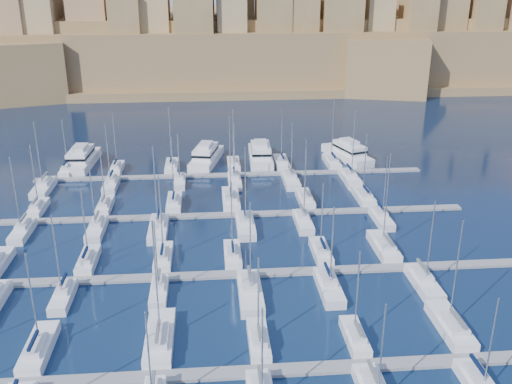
{
  "coord_description": "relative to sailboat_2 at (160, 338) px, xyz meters",
  "views": [
    {
      "loc": [
        -4.56,
        -85.41,
        41.38
      ],
      "look_at": [
        3.19,
        6.0,
        6.05
      ],
      "focal_mm": 40.0,
      "sensor_mm": 36.0,
      "label": 1
    }
  ],
  "objects": [
    {
      "name": "sailboat_41",
      "position": [
        34.58,
        65.25,
        -0.02
      ],
      "size": [
        2.78,
        9.28,
        15.56
      ],
      "color": "silver",
      "rests_on": "ground"
    },
    {
      "name": "sailboat_19",
      "position": [
        -13.65,
        10.83,
        -0.05
      ],
      "size": [
        2.4,
        8.0,
        13.0
      ],
      "color": "silver",
      "rests_on": "ground"
    },
    {
      "name": "sailboat_24",
      "position": [
        -25.43,
        42.65,
        -0.05
      ],
      "size": [
        2.42,
        8.07,
        13.05
      ],
      "color": "silver",
      "rests_on": "ground"
    },
    {
      "name": "sailboat_45",
      "position": [
        11.6,
        54.42,
        -0.04
      ],
      "size": [
        2.65,
        8.83,
        13.54
      ],
      "color": "silver",
      "rests_on": "ground"
    },
    {
      "name": "sailboat_40",
      "position": [
        22.95,
        65.53,
        -0.03
      ],
      "size": [
        2.96,
        9.86,
        13.54
      ],
      "color": "silver",
      "rests_on": "ground"
    },
    {
      "name": "sailboat_13",
      "position": [
        -12.28,
        20.86,
        -0.05
      ],
      "size": [
        2.55,
        8.49,
        12.44
      ],
      "color": "silver",
      "rests_on": "ground"
    },
    {
      "name": "pontoon_mid_near",
      "position": [
        11.17,
        15.72,
        -0.58
      ],
      "size": [
        84.0,
        2.0,
        0.4
      ],
      "primitive_type": "cube",
      "color": "slate",
      "rests_on": "ground"
    },
    {
      "name": "sailboat_25",
      "position": [
        -13.23,
        42.7,
        -0.06
      ],
      "size": [
        2.45,
        8.17,
        11.67
      ],
      "color": "silver",
      "rests_on": "ground"
    },
    {
      "name": "sailboat_31",
      "position": [
        -12.98,
        32.44,
        -0.04
      ],
      "size": [
        2.64,
        8.79,
        13.36
      ],
      "color": "silver",
      "rests_on": "ground"
    },
    {
      "name": "sailboat_2",
      "position": [
        0.0,
        0.0,
        0.0
      ],
      "size": [
        3.24,
        10.81,
        16.15
      ],
      "color": "silver",
      "rests_on": "ground"
    },
    {
      "name": "sailboat_16",
      "position": [
        23.46,
        20.81,
        -0.05
      ],
      "size": [
        2.52,
        8.4,
        12.23
      ],
      "color": "silver",
      "rests_on": "ground"
    },
    {
      "name": "sailboat_47",
      "position": [
        36.12,
        53.71,
        -0.01
      ],
      "size": [
        3.08,
        10.28,
        15.88
      ],
      "color": "silver",
      "rests_on": "ground"
    },
    {
      "name": "sailboat_23",
      "position": [
        36.06,
        10.2,
        -0.04
      ],
      "size": [
        2.79,
        9.29,
        13.62
      ],
      "color": "silver",
      "rests_on": "ground"
    },
    {
      "name": "sailboat_29",
      "position": [
        36.21,
        43.41,
        -0.03
      ],
      "size": [
        2.88,
        9.6,
        13.42
      ],
      "color": "silver",
      "rests_on": "ground"
    },
    {
      "name": "sailboat_33",
      "position": [
        12.35,
        31.74,
        -0.01
      ],
      "size": [
        3.07,
        10.22,
        15.22
      ],
      "color": "silver",
      "rests_on": "ground"
    },
    {
      "name": "sailboat_5",
      "position": [
        35.55,
        -0.44,
        -0.02
      ],
      "size": [
        2.98,
        9.92,
        14.99
      ],
      "color": "silver",
      "rests_on": "ground"
    },
    {
      "name": "sailboat_32",
      "position": [
        -2.49,
        31.7,
        -0.01
      ],
      "size": [
        3.09,
        10.3,
        15.73
      ],
      "color": "silver",
      "rests_on": "ground"
    },
    {
      "name": "sailboat_36",
      "position": [
        -24.9,
        64.59,
        -0.06
      ],
      "size": [
        2.38,
        7.95,
        12.27
      ],
      "color": "silver",
      "rests_on": "ground"
    },
    {
      "name": "sailboat_20",
      "position": [
        -0.88,
        11.0,
        -0.07
      ],
      "size": [
        2.29,
        7.64,
        11.62
      ],
      "color": "silver",
      "rests_on": "ground"
    },
    {
      "name": "pontoon_mid_far",
      "position": [
        11.17,
        37.72,
        -0.58
      ],
      "size": [
        84.0,
        2.0,
        0.4
      ],
      "primitive_type": "cube",
      "color": "slate",
      "rests_on": "ground"
    },
    {
      "name": "sailboat_43",
      "position": [
        -13.82,
        54.43,
        -0.04
      ],
      "size": [
        2.65,
        8.82,
        13.87
      ],
      "color": "silver",
      "rests_on": "ground"
    },
    {
      "name": "sailboat_22",
      "position": [
        22.5,
        10.15,
        -0.04
      ],
      "size": [
        2.82,
        9.39,
        13.26
      ],
      "color": "silver",
      "rests_on": "ground"
    },
    {
      "name": "sailboat_27",
      "position": [
        10.37,
        43.9,
        0.01
      ],
      "size": [
        3.18,
        10.6,
        17.26
      ],
      "color": "silver",
      "rests_on": "ground"
    },
    {
      "name": "sailboat_4",
      "position": [
        23.27,
        -1.6,
        -0.06
      ],
      "size": [
        2.26,
        7.55,
        12.21
      ],
      "color": "silver",
      "rests_on": "ground"
    },
    {
      "name": "sailboat_14",
      "position": [
        -0.97,
        20.96,
        -0.03
      ],
      "size": [
        2.61,
        8.7,
        14.2
      ],
      "color": "silver",
      "rests_on": "ground"
    },
    {
      "name": "sailboat_1",
      "position": [
        -13.87,
        -0.72,
        -0.04
      ],
      "size": [
        2.8,
        9.34,
        13.02
      ],
      "color": "silver",
      "rests_on": "ground"
    },
    {
      "name": "pontoon_far",
      "position": [
        11.17,
        59.72,
        -0.58
      ],
      "size": [
        84.0,
        2.0,
        0.4
      ],
      "primitive_type": "cube",
      "color": "slate",
      "rests_on": "ground"
    },
    {
      "name": "motor_yacht_a",
      "position": [
        -22.66,
        69.4,
        0.95
      ],
      "size": [
        5.93,
        17.26,
        5.25
      ],
      "color": "silver",
      "rests_on": "ground"
    },
    {
      "name": "sailboat_46",
      "position": [
        23.37,
        53.89,
        -0.03
      ],
      "size": [
        2.97,
        9.91,
        13.51
      ],
      "color": "silver",
      "rests_on": "ground"
    },
    {
      "name": "sailboat_15",
      "position": [
        9.64,
        20.86,
        -0.05
      ],
      "size": [
        2.54,
        8.48,
        12.93
      ],
      "color": "silver",
      "rests_on": "ground"
    },
    {
      "name": "sailboat_26",
      "position": [
        -0.39,
        43.13,
        -0.04
      ],
      "size": [
        2.71,
        9.04,
        13.79
      ],
      "color": "silver",
      "rests_on": "ground"
    },
    {
      "name": "sailboat_39",
      "position": [
        11.94,
        65.14,
        -0.04
      ],
      "size": [
        2.72,
        9.06,
        13.64
      ],
      "color": "silver",
      "rests_on": "ground"
    },
    {
      "name": "sailboat_35",
      "position": [
        36.6,
        32.62,
        -0.05
      ],
      "size": [
        2.53,
        8.42,
        12.8
      ],
      "color": "silver",
      "rests_on": "ground"
    },
    {
      "name": "sailboat_3",
      "position": [
        11.69,
        -1.4,
        -0.06
      ],
      "size": [
        2.39,
        7.96,
        11.78
      ],
      "color": "silver",
      "rests_on": "ground"
    },
    {
      "name": "sailboat_34",
      "position": [
        22.53,
        32.46,
        -0.03
      ],
      "size": [
        2.63,
        8.75,
        14.08
      ],
      "color": "silver",
      "rests_on": "ground"
    },
    {
      "name": "fortified_city",
      "position": [
        10.98,
        182.99,
        13.96
      ],
      "size": [
        460.0,
        108.95,
        59.52
      ],
      "color": "brown",
      "rests_on": "ground"
    },
    {
      "name": "sailboat_37",
      "position": [
        -14.13,
        64.73,
        -0.04
      ],
      "size": [
        2.46,
        8.22,
        13.32
      ],
      "color": "silver",
      "rests_on": "ground"
    },
    {
      "name": "sailboat_17",
      "position": [
        33.73,
        21.61,
        -0.01
      ],
      "size": [
        3.01,
        10.02,
        16.28
      ],
      "color": "silver",
      "rests_on": "ground"
    },
    {
      "name": "sailboat_42",
      "position": [
        -27.17,
        53.65,
        -0.01
      ],
      "size": [
        3.12,
        10.41,
        14.84
      ],
      "color": "silver",
      "rests_on": "ground"
    },
    {
      "name": "sailboat_28",
      "position": [
        24.65,
        43.06,
        -0.05
      ],
      "size": [
        2.67,
        8.89,
        12.6
      ],
      "color": "silver",
      "rests_on": "ground"
    },
    {
      "name": "ground",
      "position": [
        11.17,
        27.72,
        -0.78
      ],
      "size": [
        600.0,
        600.0,
        0.0
      ],
      "primitive_type": "plane",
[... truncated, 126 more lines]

